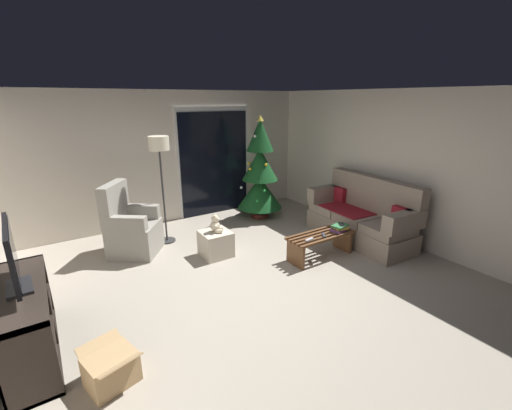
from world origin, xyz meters
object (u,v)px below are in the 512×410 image
Objects in this scene: remote_silver at (309,240)px; book_stack at (339,228)px; cell_phone at (341,224)px; ottoman at (216,244)px; teddy_bear_cream at (216,224)px; floor_lamp at (160,154)px; remote_graphite at (324,235)px; christmas_tree at (260,174)px; armchair at (131,229)px; media_shelf at (25,328)px; coffee_table at (321,242)px; cardboard_box_open_near_shelf at (111,369)px; couch at (362,217)px; television at (12,257)px.

remote_silver is 0.54× the size of book_stack.
ottoman is (-1.65, 1.02, -0.30)m from cell_phone.
teddy_bear_cream is at bearing -143.97° from remote_silver.
book_stack is (0.62, 0.01, 0.04)m from remote_silver.
teddy_bear_cream is (-1.00, 1.01, 0.12)m from remote_silver.
teddy_bear_cream is at bearing -63.81° from floor_lamp.
christmas_tree is (0.26, 2.11, 0.51)m from remote_graphite.
media_shelf is (-1.39, -1.81, -0.06)m from armchair.
remote_graphite is at bearing -104.38° from coffee_table.
remote_graphite reaches higher than cardboard_box_open_near_shelf.
remote_silver is 2.69m from floor_lamp.
christmas_tree is 3.66× the size of cardboard_box_open_near_shelf.
couch reaches higher than cell_phone.
ottoman is at bearing 22.28° from media_shelf.
armchair is at bearing 142.47° from ottoman.
armchair is (-2.06, 1.82, 0.01)m from remote_silver.
christmas_tree is at bearing 83.19° from coffee_table.
coffee_table is at bearing 96.00° from remote_silver.
remote_silver is at bearing -165.23° from coffee_table.
ottoman is (0.46, -0.95, -1.31)m from floor_lamp.
ottoman is 2.54m from cardboard_box_open_near_shelf.
teddy_bear_cream is at bearing 42.71° from cardboard_box_open_near_shelf.
floor_lamp is at bearing 13.17° from armchair.
floor_lamp is at bearing -13.85° from remote_graphite.
remote_graphite reaches higher than coffee_table.
remote_silver is at bearing -1.13° from television.
armchair is at bearing -3.50° from remote_graphite.
armchair is at bearing 142.49° from teddy_bear_cream.
floor_lamp is 4.05× the size of ottoman.
floor_lamp reaches higher than media_shelf.
coffee_table is 0.16m from remote_graphite.
remote_graphite is (-1.10, -0.21, -0.00)m from couch.
coffee_table is 1.96× the size of cardboard_box_open_near_shelf.
christmas_tree reaches higher than remote_graphite.
teddy_bear_cream is at bearing 144.73° from coffee_table.
book_stack is at bearing -43.05° from floor_lamp.
christmas_tree is at bearing 27.25° from television.
cell_phone is 0.50× the size of teddy_bear_cream.
remote_silver is 1.44m from ottoman.
media_shelf is at bearing -178.93° from coffee_table.
christmas_tree is 4.56m from media_shelf.
cell_phone is 4.10m from media_shelf.
television is at bearing 33.24° from remote_graphite.
couch is 4.85m from media_shelf.
book_stack is (0.31, -0.07, 0.18)m from coffee_table.
cardboard_box_open_near_shelf is at bearing -117.55° from floor_lamp.
armchair is at bearing 143.71° from coffee_table.
teddy_bear_cream is at bearing 161.75° from couch.
remote_graphite is at bearing 82.16° from remote_silver.
cell_phone is 3.06m from floor_lamp.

